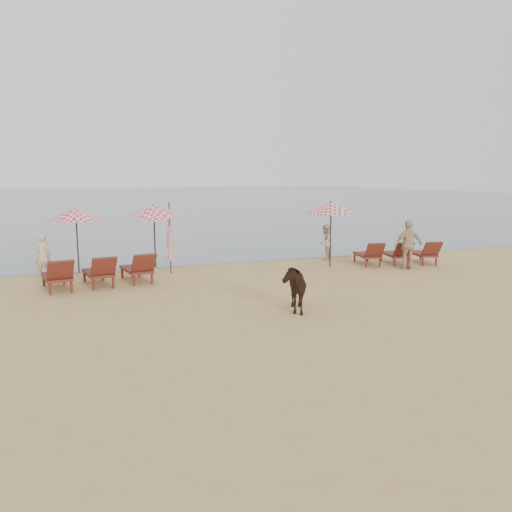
{
  "coord_description": "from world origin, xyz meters",
  "views": [
    {
      "loc": [
        -4.94,
        -8.9,
        3.46
      ],
      "look_at": [
        0.0,
        5.0,
        1.1
      ],
      "focal_mm": 35.0,
      "sensor_mm": 36.0,
      "label": 1
    }
  ],
  "objects_px": {
    "lounger_cluster_right": "(397,253)",
    "beachgoer_right_a": "(325,242)",
    "umbrella_closed_left": "(170,240)",
    "lounger_cluster_left": "(100,271)",
    "beachgoer_left": "(43,255)",
    "beachgoer_right_b": "(408,245)",
    "umbrella_open_left_a": "(76,214)",
    "umbrella_open_left_b": "(154,211)",
    "cow": "(293,286)",
    "umbrella_closed_right": "(170,225)",
    "umbrella_open_right": "(331,208)"
  },
  "relations": [
    {
      "from": "lounger_cluster_right",
      "to": "beachgoer_left",
      "type": "distance_m",
      "value": 13.23
    },
    {
      "from": "umbrella_closed_left",
      "to": "cow",
      "type": "bearing_deg",
      "value": -71.13
    },
    {
      "from": "beachgoer_left",
      "to": "umbrella_open_left_b",
      "type": "bearing_deg",
      "value": 178.47
    },
    {
      "from": "lounger_cluster_right",
      "to": "beachgoer_right_b",
      "type": "distance_m",
      "value": 1.1
    },
    {
      "from": "umbrella_open_right",
      "to": "cow",
      "type": "xyz_separation_m",
      "value": [
        -3.96,
        -5.41,
        -1.63
      ]
    },
    {
      "from": "umbrella_closed_right",
      "to": "umbrella_open_right",
      "type": "bearing_deg",
      "value": -31.23
    },
    {
      "from": "umbrella_open_left_b",
      "to": "beachgoer_right_a",
      "type": "relative_size",
      "value": 1.71
    },
    {
      "from": "umbrella_open_left_b",
      "to": "umbrella_closed_right",
      "type": "height_order",
      "value": "umbrella_open_left_b"
    },
    {
      "from": "lounger_cluster_left",
      "to": "beachgoer_right_b",
      "type": "relative_size",
      "value": 1.9
    },
    {
      "from": "cow",
      "to": "umbrella_open_left_b",
      "type": "bearing_deg",
      "value": 124.82
    },
    {
      "from": "beachgoer_right_b",
      "to": "beachgoer_right_a",
      "type": "bearing_deg",
      "value": -50.0
    },
    {
      "from": "lounger_cluster_right",
      "to": "umbrella_closed_right",
      "type": "xyz_separation_m",
      "value": [
        -8.32,
        3.89,
        1.03
      ]
    },
    {
      "from": "umbrella_open_left_a",
      "to": "umbrella_open_right",
      "type": "distance_m",
      "value": 9.38
    },
    {
      "from": "umbrella_closed_right",
      "to": "beachgoer_left",
      "type": "xyz_separation_m",
      "value": [
        -4.74,
        -1.81,
        -0.74
      ]
    },
    {
      "from": "umbrella_open_left_b",
      "to": "umbrella_closed_left",
      "type": "relative_size",
      "value": 1.29
    },
    {
      "from": "beachgoer_left",
      "to": "umbrella_open_left_a",
      "type": "bearing_deg",
      "value": -172.44
    },
    {
      "from": "cow",
      "to": "beachgoer_right_b",
      "type": "bearing_deg",
      "value": 47.99
    },
    {
      "from": "umbrella_closed_right",
      "to": "beachgoer_right_a",
      "type": "distance_m",
      "value": 6.5
    },
    {
      "from": "umbrella_open_left_a",
      "to": "beachgoer_right_a",
      "type": "height_order",
      "value": "umbrella_open_left_a"
    },
    {
      "from": "umbrella_closed_left",
      "to": "beachgoer_right_b",
      "type": "height_order",
      "value": "umbrella_closed_left"
    },
    {
      "from": "lounger_cluster_left",
      "to": "beachgoer_left",
      "type": "relative_size",
      "value": 2.34
    },
    {
      "from": "umbrella_open_left_b",
      "to": "cow",
      "type": "distance_m",
      "value": 7.99
    },
    {
      "from": "lounger_cluster_right",
      "to": "umbrella_open_left_b",
      "type": "relative_size",
      "value": 1.3
    },
    {
      "from": "umbrella_closed_left",
      "to": "umbrella_closed_right",
      "type": "relative_size",
      "value": 0.81
    },
    {
      "from": "umbrella_open_left_a",
      "to": "beachgoer_right_b",
      "type": "bearing_deg",
      "value": -24.5
    },
    {
      "from": "lounger_cluster_right",
      "to": "lounger_cluster_left",
      "type": "bearing_deg",
      "value": -167.39
    },
    {
      "from": "lounger_cluster_left",
      "to": "cow",
      "type": "distance_m",
      "value": 6.55
    },
    {
      "from": "lounger_cluster_left",
      "to": "umbrella_closed_right",
      "type": "xyz_separation_m",
      "value": [
        2.96,
        4.14,
        1.0
      ]
    },
    {
      "from": "lounger_cluster_right",
      "to": "umbrella_open_left_b",
      "type": "distance_m",
      "value": 9.63
    },
    {
      "from": "umbrella_open_left_a",
      "to": "beachgoer_left",
      "type": "distance_m",
      "value": 1.83
    },
    {
      "from": "umbrella_open_left_b",
      "to": "beachgoer_left",
      "type": "distance_m",
      "value": 4.21
    },
    {
      "from": "umbrella_open_left_a",
      "to": "umbrella_open_left_b",
      "type": "distance_m",
      "value": 2.78
    },
    {
      "from": "beachgoer_right_a",
      "to": "beachgoer_right_b",
      "type": "xyz_separation_m",
      "value": [
        1.93,
        -2.96,
        0.19
      ]
    },
    {
      "from": "lounger_cluster_left",
      "to": "lounger_cluster_right",
      "type": "xyz_separation_m",
      "value": [
        11.28,
        0.25,
        -0.04
      ]
    },
    {
      "from": "umbrella_closed_right",
      "to": "umbrella_closed_left",
      "type": "bearing_deg",
      "value": -99.59
    },
    {
      "from": "lounger_cluster_right",
      "to": "beachgoer_right_a",
      "type": "relative_size",
      "value": 2.22
    },
    {
      "from": "umbrella_open_right",
      "to": "cow",
      "type": "height_order",
      "value": "umbrella_open_right"
    },
    {
      "from": "umbrella_open_left_a",
      "to": "umbrella_closed_left",
      "type": "xyz_separation_m",
      "value": [
        3.13,
        -1.19,
        -0.93
      ]
    },
    {
      "from": "umbrella_open_left_b",
      "to": "umbrella_open_right",
      "type": "height_order",
      "value": "umbrella_open_left_b"
    },
    {
      "from": "umbrella_closed_left",
      "to": "beachgoer_right_a",
      "type": "relative_size",
      "value": 1.32
    },
    {
      "from": "umbrella_closed_right",
      "to": "beachgoer_left",
      "type": "bearing_deg",
      "value": -159.1
    },
    {
      "from": "beachgoer_right_b",
      "to": "umbrella_open_left_a",
      "type": "bearing_deg",
      "value": -9.29
    },
    {
      "from": "umbrella_open_left_a",
      "to": "beachgoer_left",
      "type": "bearing_deg",
      "value": -172.62
    },
    {
      "from": "umbrella_open_right",
      "to": "umbrella_closed_right",
      "type": "bearing_deg",
      "value": 164.05
    },
    {
      "from": "lounger_cluster_right",
      "to": "umbrella_closed_left",
      "type": "distance_m",
      "value": 8.89
    },
    {
      "from": "lounger_cluster_left",
      "to": "umbrella_open_right",
      "type": "xyz_separation_m",
      "value": [
        8.55,
        0.74,
        1.77
      ]
    },
    {
      "from": "umbrella_open_left_b",
      "to": "beachgoer_left",
      "type": "relative_size",
      "value": 1.68
    },
    {
      "from": "beachgoer_left",
      "to": "beachgoer_right_b",
      "type": "relative_size",
      "value": 0.81
    },
    {
      "from": "umbrella_open_right",
      "to": "beachgoer_left",
      "type": "xyz_separation_m",
      "value": [
        -10.34,
        1.58,
        -1.52
      ]
    },
    {
      "from": "umbrella_open_left_a",
      "to": "umbrella_open_right",
      "type": "bearing_deg",
      "value": -20.14
    }
  ]
}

